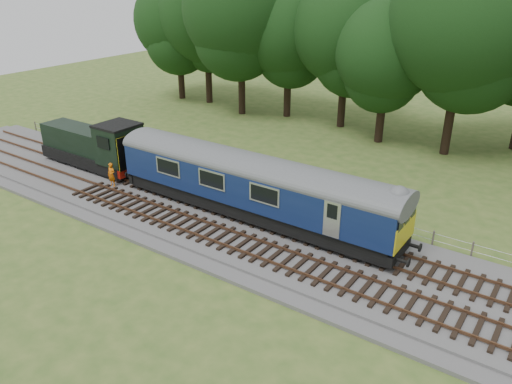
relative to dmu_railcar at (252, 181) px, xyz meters
The scene contains 9 objects.
ground 6.37m from the dmu_railcar, 13.94° to the right, with size 120.00×120.00×0.00m, color #3D5E22.
ballast 6.30m from the dmu_railcar, 13.94° to the right, with size 70.00×7.00×0.35m, color #4C4C4F.
track_north 6.05m from the dmu_railcar, ahead, with size 67.20×2.40×0.21m.
track_south 6.75m from the dmu_railcar, 28.01° to the right, with size 67.20×2.40×0.21m.
fence 6.94m from the dmu_railcar, 28.79° to the left, with size 64.00×0.12×1.00m, color #6B6054, non-canonical shape.
tree_line 21.52m from the dmu_railcar, 74.69° to the left, with size 70.00×8.00×18.00m, color black, non-canonical shape.
dmu_railcar is the anchor object (origin of this frame).
shunter_loco 13.94m from the dmu_railcar, behind, with size 8.91×2.60×3.38m.
worker 10.53m from the dmu_railcar, behind, with size 0.59×0.39×1.62m, color orange.
Camera 1 is at (9.50, -19.97, 13.75)m, focal length 35.00 mm.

